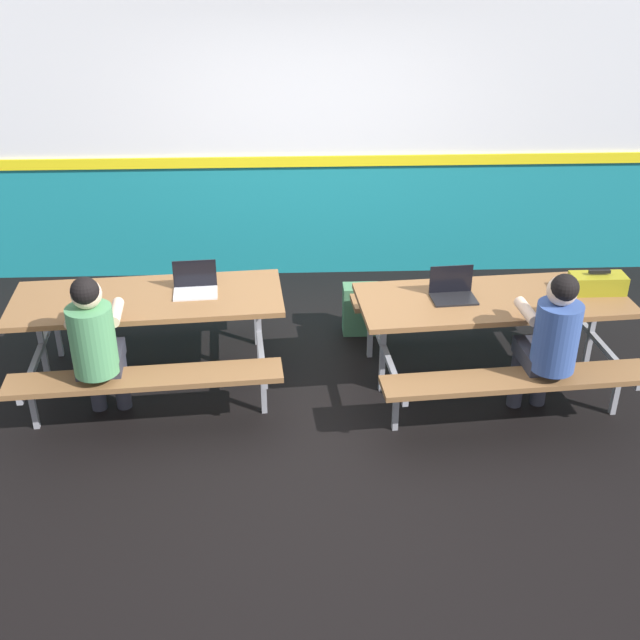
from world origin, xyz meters
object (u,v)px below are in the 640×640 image
(picnic_table_right, at_px, (491,317))
(student_nearer, at_px, (95,340))
(laptop_dark, at_px, (453,292))
(toolbox_grey, at_px, (597,283))
(student_further, at_px, (551,337))
(laptop_silver, at_px, (195,286))
(picnic_table_left, at_px, (150,316))
(backpack_dark, at_px, (360,309))

(picnic_table_right, bearing_deg, student_nearer, -170.70)
(student_nearer, xyz_separation_m, laptop_dark, (2.49, 0.47, 0.08))
(laptop_dark, bearing_deg, picnic_table_right, -2.62)
(student_nearer, relative_size, toolbox_grey, 3.02)
(student_further, xyz_separation_m, laptop_dark, (-0.57, 0.55, 0.08))
(student_nearer, bearing_deg, laptop_dark, 10.70)
(picnic_table_right, xyz_separation_m, laptop_silver, (-2.19, 0.19, 0.21))
(picnic_table_left, xyz_separation_m, student_nearer, (-0.26, -0.58, 0.13))
(picnic_table_left, bearing_deg, laptop_silver, 10.61)
(student_nearer, distance_m, toolbox_grey, 3.62)
(backpack_dark, bearing_deg, picnic_table_right, -44.38)
(student_nearer, relative_size, backpack_dark, 2.74)
(picnic_table_right, xyz_separation_m, laptop_dark, (-0.30, 0.01, 0.21))
(student_nearer, height_order, backpack_dark, student_nearer)
(picnic_table_right, bearing_deg, laptop_silver, 175.12)
(picnic_table_right, xyz_separation_m, student_further, (0.27, -0.54, 0.13))
(picnic_table_right, height_order, student_further, student_further)
(picnic_table_right, xyz_separation_m, student_nearer, (-2.79, -0.46, 0.13))
(student_nearer, distance_m, laptop_dark, 2.54)
(picnic_table_left, relative_size, laptop_silver, 6.02)
(picnic_table_right, distance_m, backpack_dark, 1.29)
(laptop_silver, xyz_separation_m, laptop_dark, (1.89, -0.17, 0.00))
(picnic_table_left, height_order, picnic_table_right, same)
(toolbox_grey, relative_size, backpack_dark, 0.91)
(student_further, relative_size, laptop_silver, 3.59)
(laptop_dark, xyz_separation_m, toolbox_grey, (1.08, 0.05, 0.02))
(toolbox_grey, distance_m, backpack_dark, 1.95)
(student_nearer, xyz_separation_m, laptop_silver, (0.61, 0.64, 0.08))
(picnic_table_right, relative_size, laptop_dark, 6.02)
(picnic_table_left, bearing_deg, picnic_table_right, -2.74)
(picnic_table_right, height_order, laptop_dark, laptop_dark)
(picnic_table_right, distance_m, toolbox_grey, 0.82)
(picnic_table_right, xyz_separation_m, toolbox_grey, (0.78, 0.06, 0.23))
(picnic_table_right, distance_m, laptop_silver, 2.20)
(student_further, distance_m, backpack_dark, 1.88)
(laptop_dark, relative_size, toolbox_grey, 0.84)
(student_nearer, bearing_deg, picnic_table_right, 9.30)
(toolbox_grey, bearing_deg, backpack_dark, 154.25)
(picnic_table_left, bearing_deg, toolbox_grey, -1.02)
(student_nearer, height_order, laptop_dark, student_nearer)
(student_nearer, distance_m, backpack_dark, 2.37)
(picnic_table_left, height_order, laptop_dark, laptop_dark)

